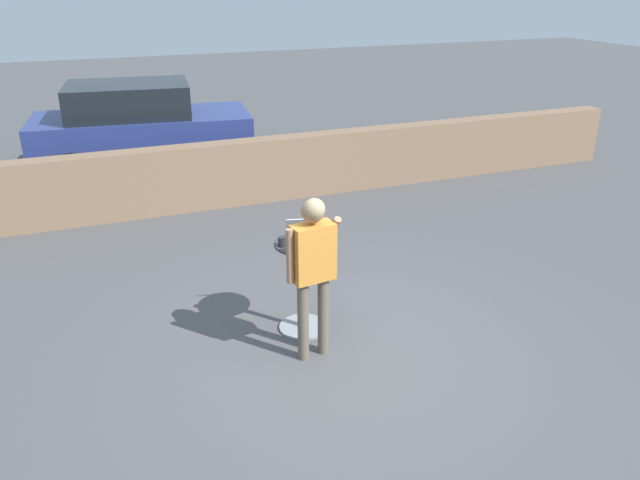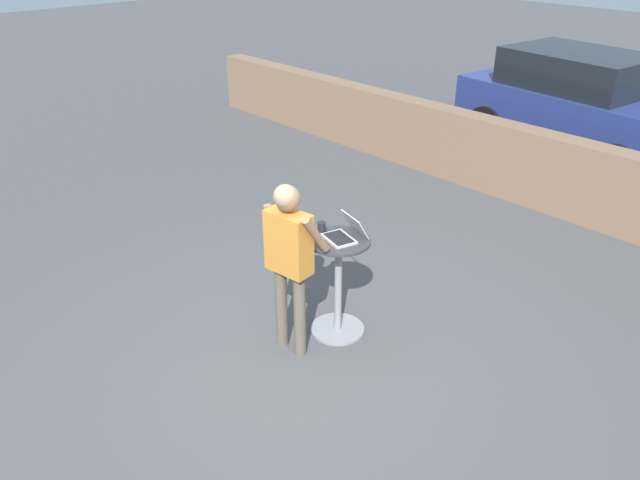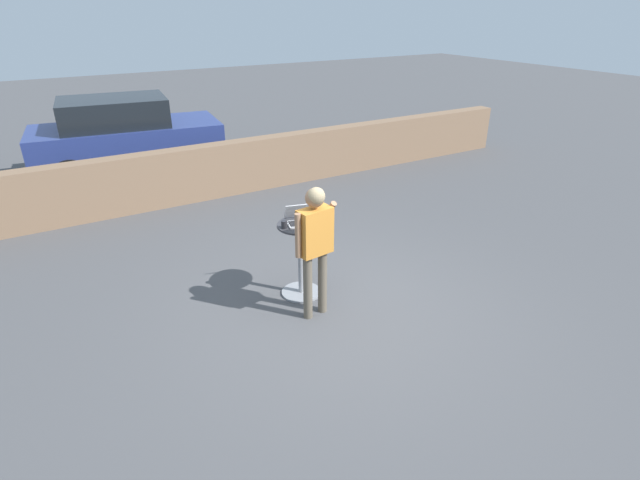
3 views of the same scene
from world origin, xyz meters
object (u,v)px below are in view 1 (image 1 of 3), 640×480
object	(u,v)px
cafe_table	(303,283)
coffee_mug	(282,242)
standing_person	(313,259)
parked_car_near_street	(140,129)
laptop	(302,236)

from	to	relation	value
cafe_table	coffee_mug	xyz separation A→B (m)	(-0.22, -0.01, 0.51)
standing_person	parked_car_near_street	bearing A→B (deg)	96.47
coffee_mug	standing_person	world-z (taller)	standing_person
laptop	coffee_mug	size ratio (longest dim) A/B	3.65
standing_person	parked_car_near_street	size ratio (longest dim) A/B	0.41
cafe_table	laptop	bearing A→B (deg)	75.44
standing_person	parked_car_near_street	world-z (taller)	parked_car_near_street
coffee_mug	parked_car_near_street	xyz separation A→B (m)	(-0.64, 6.29, -0.18)
standing_person	parked_car_near_street	distance (m)	6.85
coffee_mug	parked_car_near_street	size ratio (longest dim) A/B	0.03
laptop	parked_car_near_street	distance (m)	6.29
laptop	parked_car_near_street	world-z (taller)	parked_car_near_street
cafe_table	standing_person	size ratio (longest dim) A/B	0.60
laptop	cafe_table	bearing A→B (deg)	-104.56
coffee_mug	laptop	bearing A→B (deg)	15.71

